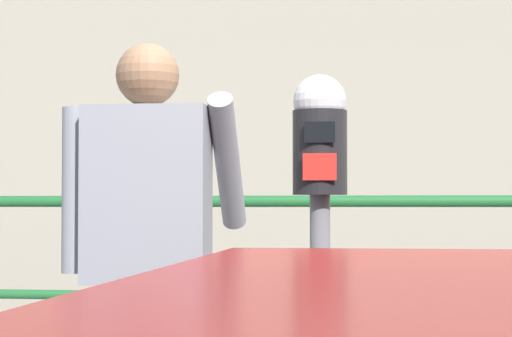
# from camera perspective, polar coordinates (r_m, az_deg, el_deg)

# --- Properties ---
(parking_meter) EXTENTS (0.19, 0.20, 1.54)m
(parking_meter) POSITION_cam_1_polar(r_m,az_deg,el_deg) (3.41, 3.67, -1.26)
(parking_meter) COLOR slate
(parking_meter) RESTS_ON sidewalk_curb
(pedestrian_at_meter) EXTENTS (0.61, 0.53, 1.66)m
(pedestrian_at_meter) POSITION_cam_1_polar(r_m,az_deg,el_deg) (3.50, -6.22, -4.53)
(pedestrian_at_meter) COLOR #1E233F
(pedestrian_at_meter) RESTS_ON sidewalk_curb
(background_railing) EXTENTS (24.06, 0.06, 1.14)m
(background_railing) POSITION_cam_1_polar(r_m,az_deg,el_deg) (5.19, 9.10, -5.10)
(background_railing) COLOR #1E602D
(background_railing) RESTS_ON sidewalk_curb
(backdrop_wall) EXTENTS (32.00, 0.50, 3.02)m
(backdrop_wall) POSITION_cam_1_polar(r_m,az_deg,el_deg) (7.81, 8.53, 0.01)
(backdrop_wall) COLOR #ADA38E
(backdrop_wall) RESTS_ON ground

